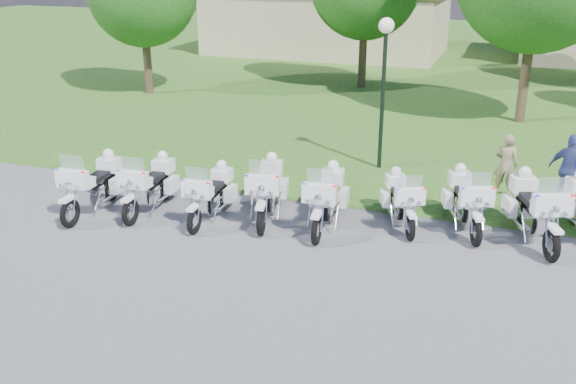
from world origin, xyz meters
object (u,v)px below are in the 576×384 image
(lamp_post, at_px, (385,57))
(bystander_a, at_px, (506,165))
(motorcycle_2, at_px, (211,193))
(bystander_c, at_px, (570,170))
(motorcycle_1, at_px, (150,185))
(motorcycle_4, at_px, (326,198))
(motorcycle_6, at_px, (466,200))
(motorcycle_7, at_px, (535,209))
(motorcycle_0, at_px, (93,184))
(motorcycle_3, at_px, (267,189))
(motorcycle_5, at_px, (401,200))

(lamp_post, xyz_separation_m, bystander_a, (3.55, -1.10, -2.44))
(motorcycle_2, height_order, bystander_c, bystander_c)
(motorcycle_1, relative_size, motorcycle_4, 0.96)
(motorcycle_1, distance_m, motorcycle_6, 7.58)
(motorcycle_1, distance_m, bystander_c, 10.47)
(motorcycle_1, height_order, motorcycle_4, motorcycle_4)
(motorcycle_4, height_order, bystander_c, bystander_c)
(motorcycle_2, distance_m, motorcycle_7, 7.39)
(motorcycle_7, bearing_deg, motorcycle_6, -26.18)
(motorcycle_0, height_order, motorcycle_3, motorcycle_3)
(motorcycle_1, relative_size, motorcycle_3, 0.96)
(motorcycle_1, bearing_deg, bystander_a, -156.24)
(motorcycle_0, xyz_separation_m, motorcycle_3, (4.16, 1.07, 0.01))
(motorcycle_1, relative_size, bystander_a, 1.45)
(motorcycle_4, bearing_deg, motorcycle_1, 1.65)
(motorcycle_5, distance_m, bystander_a, 3.63)
(motorcycle_5, relative_size, lamp_post, 0.47)
(motorcycle_3, height_order, lamp_post, lamp_post)
(motorcycle_2, bearing_deg, motorcycle_6, -167.72)
(lamp_post, bearing_deg, motorcycle_0, -136.06)
(bystander_c, bearing_deg, motorcycle_5, 60.89)
(bystander_c, bearing_deg, motorcycle_2, 50.78)
(motorcycle_0, bearing_deg, motorcycle_6, -170.09)
(motorcycle_0, height_order, motorcycle_5, motorcycle_0)
(motorcycle_2, relative_size, bystander_a, 1.38)
(motorcycle_4, height_order, motorcycle_6, motorcycle_4)
(motorcycle_0, height_order, motorcycle_1, motorcycle_0)
(lamp_post, bearing_deg, motorcycle_6, -52.66)
(motorcycle_5, bearing_deg, motorcycle_3, -11.62)
(motorcycle_4, bearing_deg, motorcycle_5, -161.96)
(motorcycle_0, distance_m, motorcycle_7, 10.35)
(bystander_a, bearing_deg, motorcycle_1, 31.98)
(motorcycle_3, distance_m, lamp_post, 5.56)
(motorcycle_2, relative_size, lamp_post, 0.52)
(bystander_a, bearing_deg, motorcycle_7, 110.10)
(motorcycle_6, height_order, bystander_a, bystander_a)
(motorcycle_3, bearing_deg, lamp_post, -124.12)
(motorcycle_7, distance_m, bystander_c, 2.66)
(motorcycle_4, relative_size, motorcycle_5, 1.22)
(motorcycle_0, relative_size, motorcycle_1, 1.05)
(motorcycle_1, bearing_deg, motorcycle_3, -171.86)
(motorcycle_4, distance_m, motorcycle_7, 4.61)
(motorcycle_3, relative_size, bystander_c, 1.37)
(motorcycle_3, relative_size, motorcycle_4, 1.01)
(motorcycle_5, xyz_separation_m, lamp_post, (-1.35, 3.97, 2.65))
(motorcycle_4, distance_m, motorcycle_6, 3.22)
(motorcycle_4, height_order, bystander_a, motorcycle_4)
(motorcycle_2, height_order, motorcycle_5, motorcycle_2)
(motorcycle_2, xyz_separation_m, motorcycle_3, (1.25, 0.53, 0.08))
(motorcycle_6, bearing_deg, motorcycle_7, 154.90)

